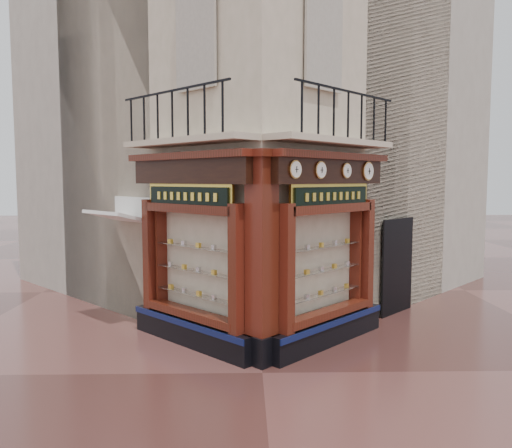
{
  "coord_description": "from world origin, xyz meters",
  "views": [
    {
      "loc": [
        -0.29,
        -8.61,
        3.43
      ],
      "look_at": [
        -0.07,
        2.0,
        2.49
      ],
      "focal_mm": 35.0,
      "sensor_mm": 36.0,
      "label": 1
    }
  ],
  "objects_px": {
    "corner_pilaster": "(262,260)",
    "clock_d": "(368,171)",
    "clock_c": "(346,171)",
    "signboard_left": "(188,196)",
    "clock_a": "(295,169)",
    "clock_b": "(321,170)",
    "awning": "(120,324)",
    "signboard_right": "(332,196)"
  },
  "relations": [
    {
      "from": "signboard_right",
      "to": "clock_a",
      "type": "bearing_deg",
      "value": -175.18
    },
    {
      "from": "clock_a",
      "to": "signboard_right",
      "type": "distance_m",
      "value": 1.42
    },
    {
      "from": "clock_b",
      "to": "signboard_left",
      "type": "bearing_deg",
      "value": 125.03
    },
    {
      "from": "clock_b",
      "to": "awning",
      "type": "xyz_separation_m",
      "value": [
        -4.45,
        2.03,
        -3.62
      ]
    },
    {
      "from": "signboard_left",
      "to": "awning",
      "type": "bearing_deg",
      "value": 4.36
    },
    {
      "from": "corner_pilaster",
      "to": "signboard_left",
      "type": "xyz_separation_m",
      "value": [
        -1.46,
        1.01,
        1.15
      ]
    },
    {
      "from": "clock_b",
      "to": "clock_c",
      "type": "bearing_deg",
      "value": -0.0
    },
    {
      "from": "clock_a",
      "to": "awning",
      "type": "xyz_separation_m",
      "value": [
        -3.9,
        2.58,
        -3.62
      ]
    },
    {
      "from": "clock_c",
      "to": "signboard_left",
      "type": "bearing_deg",
      "value": 138.02
    },
    {
      "from": "corner_pilaster",
      "to": "awning",
      "type": "relative_size",
      "value": 2.47
    },
    {
      "from": "corner_pilaster",
      "to": "signboard_left",
      "type": "relative_size",
      "value": 2.09
    },
    {
      "from": "signboard_left",
      "to": "signboard_right",
      "type": "xyz_separation_m",
      "value": [
        2.92,
        -0.0,
        0.0
      ]
    },
    {
      "from": "clock_b",
      "to": "awning",
      "type": "bearing_deg",
      "value": 110.46
    },
    {
      "from": "clock_d",
      "to": "clock_b",
      "type": "bearing_deg",
      "value": -180.0
    },
    {
      "from": "clock_d",
      "to": "awning",
      "type": "distance_m",
      "value": 6.78
    },
    {
      "from": "signboard_left",
      "to": "clock_a",
      "type": "bearing_deg",
      "value": -160.88
    },
    {
      "from": "clock_c",
      "to": "signboard_left",
      "type": "height_order",
      "value": "clock_c"
    },
    {
      "from": "awning",
      "to": "signboard_left",
      "type": "height_order",
      "value": "signboard_left"
    },
    {
      "from": "clock_a",
      "to": "signboard_right",
      "type": "height_order",
      "value": "clock_a"
    },
    {
      "from": "corner_pilaster",
      "to": "awning",
      "type": "height_order",
      "value": "corner_pilaster"
    },
    {
      "from": "clock_a",
      "to": "clock_b",
      "type": "bearing_deg",
      "value": 0.0
    },
    {
      "from": "clock_d",
      "to": "signboard_left",
      "type": "height_order",
      "value": "clock_d"
    },
    {
      "from": "awning",
      "to": "clock_b",
      "type": "bearing_deg",
      "value": -159.54
    },
    {
      "from": "corner_pilaster",
      "to": "clock_d",
      "type": "relative_size",
      "value": 9.66
    },
    {
      "from": "corner_pilaster",
      "to": "clock_a",
      "type": "distance_m",
      "value": 1.78
    },
    {
      "from": "awning",
      "to": "signboard_left",
      "type": "bearing_deg",
      "value": -175.64
    },
    {
      "from": "corner_pilaster",
      "to": "signboard_right",
      "type": "xyz_separation_m",
      "value": [
        1.46,
        1.01,
        1.15
      ]
    },
    {
      "from": "corner_pilaster",
      "to": "clock_a",
      "type": "xyz_separation_m",
      "value": [
        0.61,
        0.01,
        1.67
      ]
    },
    {
      "from": "clock_b",
      "to": "awning",
      "type": "distance_m",
      "value": 6.09
    },
    {
      "from": "corner_pilaster",
      "to": "signboard_left",
      "type": "height_order",
      "value": "corner_pilaster"
    },
    {
      "from": "corner_pilaster",
      "to": "clock_c",
      "type": "xyz_separation_m",
      "value": [
        1.79,
        1.19,
        1.67
      ]
    },
    {
      "from": "clock_b",
      "to": "awning",
      "type": "height_order",
      "value": "clock_b"
    },
    {
      "from": "clock_b",
      "to": "corner_pilaster",
      "type": "bearing_deg",
      "value": 160.56
    },
    {
      "from": "signboard_left",
      "to": "signboard_right",
      "type": "height_order",
      "value": "signboard_left"
    },
    {
      "from": "signboard_left",
      "to": "corner_pilaster",
      "type": "bearing_deg",
      "value": -169.75
    },
    {
      "from": "clock_c",
      "to": "awning",
      "type": "height_order",
      "value": "clock_c"
    },
    {
      "from": "corner_pilaster",
      "to": "clock_b",
      "type": "height_order",
      "value": "corner_pilaster"
    },
    {
      "from": "clock_b",
      "to": "clock_d",
      "type": "bearing_deg",
      "value": 0.0
    },
    {
      "from": "corner_pilaster",
      "to": "clock_b",
      "type": "relative_size",
      "value": 11.66
    },
    {
      "from": "clock_d",
      "to": "corner_pilaster",
      "type": "bearing_deg",
      "value": 171.73
    },
    {
      "from": "signboard_right",
      "to": "signboard_left",
      "type": "bearing_deg",
      "value": 135.0
    },
    {
      "from": "clock_c",
      "to": "clock_b",
      "type": "bearing_deg",
      "value": 180.0
    }
  ]
}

